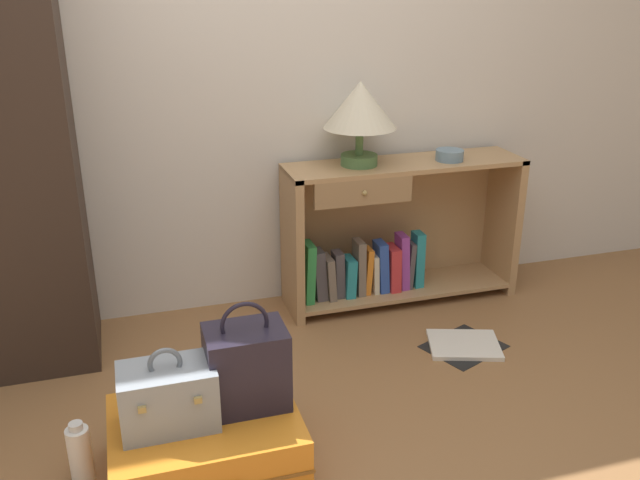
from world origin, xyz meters
name	(u,v)px	position (x,y,z in m)	size (l,w,h in m)	color
back_wall	(223,31)	(0.00, 1.50, 1.30)	(6.40, 0.10, 2.60)	silver
bookshelf	(390,236)	(0.74, 1.28, 0.33)	(1.16, 0.32, 0.71)	tan
table_lamp	(360,108)	(0.57, 1.28, 0.97)	(0.33, 0.33, 0.39)	#4C7542
bowl	(450,155)	(1.01, 1.23, 0.73)	(0.13, 0.13, 0.05)	slate
suitcase_large	(206,444)	(-0.32, 0.25, 0.11)	(0.61, 0.48, 0.21)	orange
train_case	(168,396)	(-0.43, 0.25, 0.32)	(0.30, 0.20, 0.28)	#8E99A3
handbag	(247,366)	(-0.17, 0.29, 0.35)	(0.26, 0.19, 0.38)	#231E2D
bottle	(80,454)	(-0.72, 0.33, 0.10)	(0.07, 0.07, 0.22)	white
open_book_on_floor	(464,345)	(0.88, 0.72, 0.01)	(0.40, 0.36, 0.02)	white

